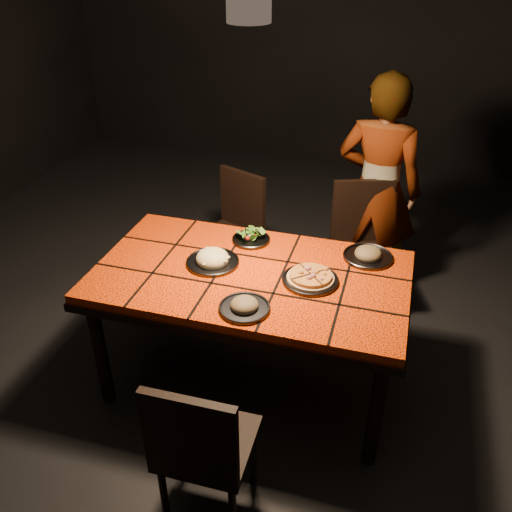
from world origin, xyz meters
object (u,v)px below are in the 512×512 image
(chair_far_right, at_px, (363,239))
(plate_pizza, at_px, (310,278))
(chair_far_left, at_px, (234,224))
(diner, at_px, (378,190))
(chair_near, at_px, (201,446))
(dining_table, at_px, (251,285))
(plate_pasta, at_px, (213,260))

(chair_far_right, height_order, plate_pizza, chair_far_right)
(chair_far_right, bearing_deg, chair_far_left, 159.78)
(diner, bearing_deg, plate_pizza, 86.69)
(plate_pizza, bearing_deg, chair_near, -105.95)
(chair_far_left, height_order, plate_pizza, chair_far_left)
(chair_far_left, distance_m, diner, 1.00)
(plate_pizza, bearing_deg, dining_table, -178.90)
(dining_table, distance_m, chair_far_right, 1.07)
(dining_table, relative_size, chair_far_left, 1.92)
(plate_pasta, bearing_deg, plate_pizza, -2.08)
(dining_table, bearing_deg, chair_far_right, 62.77)
(chair_near, height_order, plate_pizza, chair_near)
(chair_far_right, bearing_deg, chair_near, -122.97)
(plate_pizza, bearing_deg, diner, 79.07)
(chair_near, relative_size, chair_far_right, 0.95)
(chair_near, bearing_deg, dining_table, -87.24)
(dining_table, xyz_separation_m, plate_pizza, (0.31, 0.01, 0.10))
(chair_far_right, xyz_separation_m, plate_pizza, (-0.18, -0.94, 0.26))
(plate_pizza, xyz_separation_m, plate_pasta, (-0.53, 0.02, 0.01))
(plate_pizza, distance_m, plate_pasta, 0.53)
(chair_near, bearing_deg, plate_pizza, -106.82)
(plate_pizza, height_order, plate_pasta, plate_pasta)
(chair_far_left, relative_size, plate_pizza, 2.52)
(chair_far_left, distance_m, chair_far_right, 0.89)
(diner, bearing_deg, dining_table, 72.84)
(chair_far_right, height_order, plate_pasta, chair_far_right)
(chair_far_left, xyz_separation_m, plate_pasta, (0.19, -0.93, 0.29))
(chair_far_left, relative_size, diner, 0.54)
(chair_far_right, bearing_deg, plate_pasta, -147.10)
(dining_table, height_order, chair_far_right, chair_far_right)
(dining_table, bearing_deg, plate_pasta, 173.37)
(chair_far_left, height_order, diner, diner)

